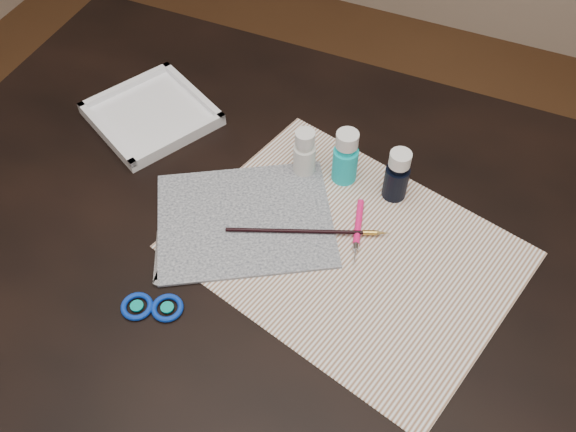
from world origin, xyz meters
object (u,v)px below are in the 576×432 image
at_px(canvas, 245,220).
at_px(paint_bottle_white, 305,153).
at_px(paper, 348,250).
at_px(scissors, 155,274).
at_px(paint_bottle_cyan, 346,157).
at_px(palette_tray, 151,114).
at_px(paint_bottle_navy, 397,175).

distance_m(canvas, paint_bottle_white, 0.15).
height_order(paper, scissors, scissors).
distance_m(paper, paint_bottle_cyan, 0.16).
relative_size(canvas, paint_bottle_white, 3.03).
bearing_deg(scissors, canvas, -54.92).
distance_m(canvas, palette_tray, 0.30).
xyz_separation_m(paper, paint_bottle_white, (-0.12, 0.12, 0.04)).
bearing_deg(paint_bottle_navy, paint_bottle_cyan, 178.37).
bearing_deg(palette_tray, paint_bottle_navy, 0.08).
bearing_deg(canvas, scissors, -117.67).
relative_size(paint_bottle_navy, palette_tray, 0.50).
bearing_deg(canvas, paper, 3.89).
xyz_separation_m(paint_bottle_navy, scissors, (-0.27, -0.29, -0.04)).
relative_size(paint_bottle_white, palette_tray, 0.47).
height_order(canvas, scissors, scissors).
xyz_separation_m(canvas, paint_bottle_navy, (0.20, 0.15, 0.04)).
xyz_separation_m(paint_bottle_cyan, palette_tray, (-0.37, -0.00, -0.04)).
bearing_deg(paper, canvas, -176.11).
relative_size(canvas, paint_bottle_cyan, 2.70).
height_order(paint_bottle_navy, palette_tray, paint_bottle_navy).
distance_m(paper, paint_bottle_white, 0.18).
bearing_deg(paint_bottle_white, paint_bottle_cyan, 11.55).
xyz_separation_m(paper, scissors, (-0.24, -0.16, 0.00)).
distance_m(paint_bottle_cyan, palette_tray, 0.37).
xyz_separation_m(paint_bottle_cyan, paint_bottle_navy, (0.09, -0.00, -0.00)).
distance_m(paint_bottle_cyan, paint_bottle_navy, 0.09).
xyz_separation_m(canvas, palette_tray, (-0.26, 0.15, 0.01)).
height_order(paper, paint_bottle_white, paint_bottle_white).
bearing_deg(paper, palette_tray, 162.53).
xyz_separation_m(paint_bottle_cyan, scissors, (-0.19, -0.29, -0.05)).
xyz_separation_m(paper, canvas, (-0.17, -0.01, 0.00)).
bearing_deg(paint_bottle_navy, palette_tray, -179.92).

